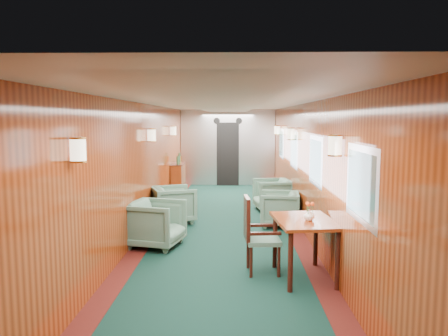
# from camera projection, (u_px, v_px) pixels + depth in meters

# --- Properties ---
(room) EXTENTS (12.00, 12.10, 2.40)m
(room) POSITION_uv_depth(u_px,v_px,m) (223.00, 145.00, 7.92)
(room) COLOR black
(room) RESTS_ON ground
(bulkhead) EXTENTS (2.98, 0.17, 2.39)m
(bulkhead) POSITION_uv_depth(u_px,v_px,m) (228.00, 148.00, 13.84)
(bulkhead) COLOR silver
(bulkhead) RESTS_ON ground
(windows_right) EXTENTS (0.02, 8.60, 0.80)m
(windows_right) POSITION_uv_depth(u_px,v_px,m) (303.00, 155.00, 8.16)
(windows_right) COLOR silver
(windows_right) RESTS_ON ground
(wall_sconces) EXTENTS (2.97, 7.97, 0.25)m
(wall_sconces) POSITION_uv_depth(u_px,v_px,m) (224.00, 136.00, 8.47)
(wall_sconces) COLOR beige
(wall_sconces) RESTS_ON ground
(dining_table) EXTENTS (0.86, 1.14, 0.80)m
(dining_table) POSITION_uv_depth(u_px,v_px,m) (305.00, 229.00, 5.76)
(dining_table) COLOR maroon
(dining_table) RESTS_ON ground
(side_chair) EXTENTS (0.51, 0.53, 1.06)m
(side_chair) POSITION_uv_depth(u_px,v_px,m) (256.00, 232.00, 5.97)
(side_chair) COLOR #1E4639
(side_chair) RESTS_ON ground
(credenza) EXTENTS (0.31, 1.00, 1.17)m
(credenza) POSITION_uv_depth(u_px,v_px,m) (178.00, 179.00, 12.04)
(credenza) COLOR maroon
(credenza) RESTS_ON ground
(flower_vase) EXTENTS (0.14, 0.14, 0.15)m
(flower_vase) POSITION_uv_depth(u_px,v_px,m) (309.00, 215.00, 5.67)
(flower_vase) COLOR white
(flower_vase) RESTS_ON dining_table
(armchair_left_near) EXTENTS (1.02, 1.00, 0.77)m
(armchair_left_near) POSITION_uv_depth(u_px,v_px,m) (156.00, 224.00, 7.23)
(armchair_left_near) COLOR #1E4639
(armchair_left_near) RESTS_ON ground
(armchair_left_far) EXTENTS (1.05, 1.04, 0.75)m
(armchair_left_far) POSITION_uv_depth(u_px,v_px,m) (174.00, 204.00, 8.92)
(armchair_left_far) COLOR #1E4639
(armchair_left_far) RESTS_ON ground
(armchair_right_near) EXTENTS (0.83, 0.81, 0.69)m
(armchair_right_near) POSITION_uv_depth(u_px,v_px,m) (279.00, 209.00, 8.62)
(armchair_right_near) COLOR #1E4639
(armchair_right_near) RESTS_ON ground
(armchair_right_far) EXTENTS (0.92, 0.90, 0.73)m
(armchair_right_far) POSITION_uv_depth(u_px,v_px,m) (272.00, 195.00, 10.10)
(armchair_right_far) COLOR #1E4639
(armchair_right_far) RESTS_ON ground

